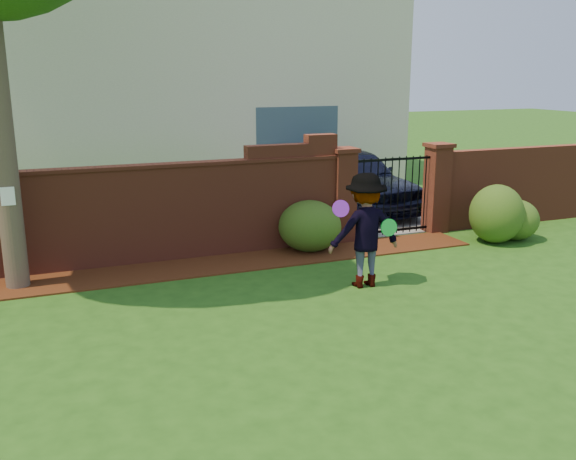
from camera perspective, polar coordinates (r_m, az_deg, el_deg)
name	(u,v)px	position (r m, az deg, el deg)	size (l,w,h in m)	color
ground	(313,334)	(8.26, 2.30, -9.48)	(80.00, 80.00, 0.01)	#214B12
mulch_bed	(185,269)	(10.97, -9.38, -3.48)	(11.10, 1.08, 0.03)	#39190A
brick_wall	(113,214)	(11.22, -15.60, 1.39)	(8.70, 0.31, 2.16)	maroon
brick_wall_return	(513,186)	(14.79, 19.75, 3.78)	(4.00, 0.25, 1.70)	maroon
pillar_left	(343,195)	(12.44, 5.01, 3.22)	(0.50, 0.50, 1.88)	maroon
pillar_right	(437,187)	(13.55, 13.38, 3.80)	(0.50, 0.50, 1.88)	maroon
iron_gate	(391,196)	(12.98, 9.36, 3.09)	(1.78, 0.03, 1.60)	black
driveway	(312,200)	(16.63, 2.19, 2.72)	(3.20, 8.00, 0.01)	slate
house	(181,77)	(19.34, -9.67, 13.56)	(12.40, 6.40, 6.30)	beige
car	(356,180)	(15.31, 6.19, 4.58)	(1.83, 4.55, 1.55)	black
paper_notice	(8,196)	(10.29, -24.13, 2.81)	(0.20, 0.01, 0.28)	white
shrub_left	(310,226)	(11.82, 2.00, 0.37)	(1.19, 1.19, 0.97)	#224815
shrub_middle	(497,214)	(13.05, 18.44, 1.40)	(1.06, 1.06, 1.17)	#224815
shrub_right	(516,220)	(13.46, 19.99, 0.89)	(0.93, 0.93, 0.82)	#224815
man	(366,231)	(9.83, 7.07, -0.09)	(1.17, 0.67, 1.81)	gray
frisbee_purple	(341,209)	(9.43, 4.82, 1.96)	(0.26, 0.26, 0.02)	purple
frisbee_green	(389,227)	(9.79, 9.16, 0.23)	(0.27, 0.27, 0.02)	green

